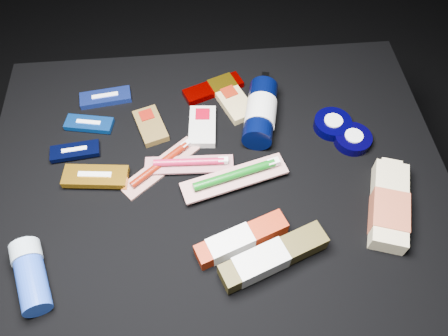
{
  "coord_description": "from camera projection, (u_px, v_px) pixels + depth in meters",
  "views": [
    {
      "loc": [
        -0.03,
        -0.49,
        1.18
      ],
      "look_at": [
        0.01,
        0.01,
        0.42
      ],
      "focal_mm": 35.0,
      "sensor_mm": 36.0,
      "label": 1
    }
  ],
  "objects": [
    {
      "name": "ground",
      "position": [
        219.0,
        252.0,
        1.25
      ],
      "size": [
        3.0,
        3.0,
        0.0
      ],
      "primitive_type": "plane",
      "color": "black",
      "rests_on": "ground"
    },
    {
      "name": "cloth_table",
      "position": [
        218.0,
        221.0,
        1.09
      ],
      "size": [
        0.98,
        0.78,
        0.4
      ],
      "primitive_type": "cube",
      "color": "black",
      "rests_on": "ground"
    },
    {
      "name": "luna_bar_0",
      "position": [
        106.0,
        97.0,
        1.04
      ],
      "size": [
        0.12,
        0.06,
        0.02
      ],
      "rotation": [
        0.0,
        0.0,
        0.12
      ],
      "color": "navy",
      "rests_on": "cloth_table"
    },
    {
      "name": "luna_bar_1",
      "position": [
        89.0,
        124.0,
        0.99
      ],
      "size": [
        0.11,
        0.06,
        0.01
      ],
      "rotation": [
        0.0,
        0.0,
        -0.2
      ],
      "color": "#0E47AF",
      "rests_on": "cloth_table"
    },
    {
      "name": "luna_bar_2",
      "position": [
        75.0,
        151.0,
        0.95
      ],
      "size": [
        0.11,
        0.05,
        0.01
      ],
      "rotation": [
        0.0,
        0.0,
        0.1
      ],
      "color": "black",
      "rests_on": "cloth_table"
    },
    {
      "name": "luna_bar_3",
      "position": [
        96.0,
        176.0,
        0.9
      ],
      "size": [
        0.14,
        0.06,
        0.02
      ],
      "rotation": [
        0.0,
        0.0,
        -0.11
      ],
      "color": "#B37716",
      "rests_on": "cloth_table"
    },
    {
      "name": "clif_bar_0",
      "position": [
        150.0,
        124.0,
        0.99
      ],
      "size": [
        0.08,
        0.11,
        0.02
      ],
      "rotation": [
        0.0,
        0.0,
        0.31
      ],
      "color": "brown",
      "rests_on": "cloth_table"
    },
    {
      "name": "clif_bar_1",
      "position": [
        202.0,
        125.0,
        0.99
      ],
      "size": [
        0.07,
        0.11,
        0.02
      ],
      "rotation": [
        0.0,
        0.0,
        -0.09
      ],
      "color": "silver",
      "rests_on": "cloth_table"
    },
    {
      "name": "clif_bar_2",
      "position": [
        234.0,
        101.0,
        1.03
      ],
      "size": [
        0.1,
        0.13,
        0.02
      ],
      "rotation": [
        0.0,
        0.0,
        0.4
      ],
      "color": "tan",
      "rests_on": "cloth_table"
    },
    {
      "name": "power_bar",
      "position": [
        216.0,
        87.0,
        1.06
      ],
      "size": [
        0.15,
        0.09,
        0.02
      ],
      "rotation": [
        0.0,
        0.0,
        0.37
      ],
      "color": "#730000",
      "rests_on": "cloth_table"
    },
    {
      "name": "lotion_bottle",
      "position": [
        261.0,
        112.0,
        0.98
      ],
      "size": [
        0.1,
        0.22,
        0.07
      ],
      "rotation": [
        0.0,
        0.0,
        -0.24
      ],
      "color": "black",
      "rests_on": "cloth_table"
    },
    {
      "name": "cream_tin_upper",
      "position": [
        332.0,
        124.0,
        0.99
      ],
      "size": [
        0.08,
        0.08,
        0.03
      ],
      "rotation": [
        0.0,
        0.0,
        0.26
      ],
      "color": "black",
      "rests_on": "cloth_table"
    },
    {
      "name": "cream_tin_lower",
      "position": [
        353.0,
        139.0,
        0.96
      ],
      "size": [
        0.08,
        0.08,
        0.03
      ],
      "rotation": [
        0.0,
        0.0,
        0.11
      ],
      "color": "black",
      "rests_on": "cloth_table"
    },
    {
      "name": "bodywash_bottle",
      "position": [
        389.0,
        207.0,
        0.86
      ],
      "size": [
        0.12,
        0.21,
        0.04
      ],
      "rotation": [
        0.0,
        0.0,
        -0.32
      ],
      "color": "beige",
      "rests_on": "cloth_table"
    },
    {
      "name": "deodorant_stick",
      "position": [
        31.0,
        275.0,
        0.78
      ],
      "size": [
        0.09,
        0.14,
        0.06
      ],
      "rotation": [
        0.0,
        0.0,
        0.33
      ],
      "color": "#1D3EA5",
      "rests_on": "cloth_table"
    },
    {
      "name": "toothbrush_pack_0",
      "position": [
        161.0,
        165.0,
        0.93
      ],
      "size": [
        0.18,
        0.15,
        0.02
      ],
      "rotation": [
        0.0,
        0.0,
        0.69
      ],
      "color": "#A6A29C",
      "rests_on": "cloth_table"
    },
    {
      "name": "toothbrush_pack_1",
      "position": [
        190.0,
        163.0,
        0.92
      ],
      "size": [
        0.19,
        0.05,
        0.02
      ],
      "rotation": [
        0.0,
        0.0,
        -0.05
      ],
      "color": "#A69F9B",
      "rests_on": "cloth_table"
    },
    {
      "name": "toothbrush_pack_2",
      "position": [
        236.0,
        176.0,
        0.9
      ],
      "size": [
        0.23,
        0.11,
        0.02
      ],
      "rotation": [
        0.0,
        0.0,
        0.26
      ],
      "color": "silver",
      "rests_on": "cloth_table"
    },
    {
      "name": "toothpaste_carton_red",
      "position": [
        238.0,
        241.0,
        0.82
      ],
      "size": [
        0.18,
        0.1,
        0.04
      ],
      "rotation": [
        0.0,
        0.0,
        0.35
      ],
      "color": "maroon",
      "rests_on": "cloth_table"
    },
    {
      "name": "toothpaste_carton_green",
      "position": [
        269.0,
        259.0,
        0.79
      ],
      "size": [
        0.21,
        0.12,
        0.04
      ],
      "rotation": [
        0.0,
        0.0,
        0.36
      ],
      "color": "#3C3313",
      "rests_on": "cloth_table"
    }
  ]
}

